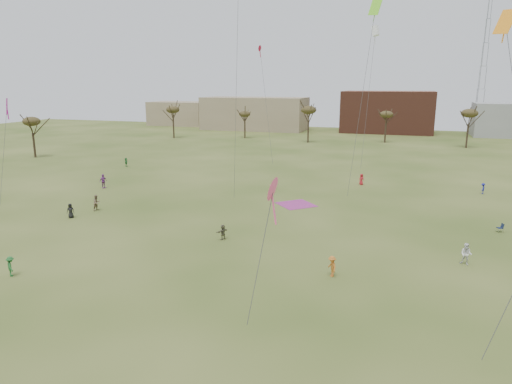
% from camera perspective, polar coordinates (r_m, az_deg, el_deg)
% --- Properties ---
extents(ground, '(260.00, 260.00, 0.00)m').
position_cam_1_polar(ground, '(29.01, -7.87, -15.98)').
color(ground, '#334A17').
rests_on(ground, ground).
extents(flyer_near_center, '(1.14, 1.06, 1.55)m').
position_cam_1_polar(flyer_near_center, '(39.35, -28.32, -8.19)').
color(flyer_near_center, '#21652A').
rests_on(flyer_near_center, ground).
extents(spectator_fore_b, '(0.86, 1.01, 1.84)m').
position_cam_1_polar(spectator_fore_b, '(55.16, -19.29, -1.27)').
color(spectator_fore_b, '#846C54').
rests_on(spectator_fore_b, ground).
extents(spectator_fore_c, '(0.96, 1.40, 1.45)m').
position_cam_1_polar(spectator_fore_c, '(42.66, -4.17, -5.01)').
color(spectator_fore_c, '#646047').
rests_on(spectator_fore_c, ground).
extents(flyer_mid_a, '(0.93, 0.80, 1.60)m').
position_cam_1_polar(flyer_mid_a, '(53.18, -22.17, -2.18)').
color(flyer_mid_a, black).
rests_on(flyer_mid_a, ground).
extents(flyer_mid_b, '(1.08, 1.20, 1.61)m').
position_cam_1_polar(flyer_mid_b, '(35.14, 9.47, -9.15)').
color(flyer_mid_b, orange).
rests_on(flyer_mid_b, ground).
extents(spectator_mid_d, '(0.79, 1.25, 1.98)m').
position_cam_1_polar(spectator_mid_d, '(66.69, -18.56, 1.30)').
color(spectator_mid_d, '#8C3F97').
rests_on(spectator_mid_d, ground).
extents(spectator_mid_e, '(1.06, 0.96, 1.79)m').
position_cam_1_polar(spectator_mid_e, '(40.42, 24.79, -7.07)').
color(spectator_mid_e, white).
rests_on(spectator_mid_e, ground).
extents(flyer_far_a, '(1.10, 1.41, 1.49)m').
position_cam_1_polar(flyer_far_a, '(83.29, -15.93, 3.61)').
color(flyer_far_a, '#297D3B').
rests_on(flyer_far_a, ground).
extents(flyer_far_b, '(0.93, 0.85, 1.59)m').
position_cam_1_polar(flyer_far_b, '(67.10, 13.04, 1.55)').
color(flyer_far_b, red).
rests_on(flyer_far_b, ground).
extents(flyer_far_c, '(0.77, 1.05, 1.45)m').
position_cam_1_polar(flyer_far_c, '(66.96, 26.49, 0.39)').
color(flyer_far_c, navy).
rests_on(flyer_far_c, ground).
extents(blanket_plum, '(5.52, 5.52, 0.03)m').
position_cam_1_polar(blanket_plum, '(55.02, 5.04, -1.57)').
color(blanket_plum, '#AA3488').
rests_on(blanket_plum, ground).
extents(camp_chair_right, '(0.67, 0.64, 0.87)m').
position_cam_1_polar(camp_chair_right, '(50.73, 28.17, -4.15)').
color(camp_chair_right, '#151F3B').
rests_on(camp_chair_right, ground).
extents(kites_aloft, '(71.15, 58.87, 26.02)m').
position_cam_1_polar(kites_aloft, '(56.91, 8.53, 18.95)').
color(kites_aloft, '#EEA319').
rests_on(kites_aloft, ground).
extents(tree_line, '(117.44, 49.32, 8.91)m').
position_cam_1_polar(tree_line, '(102.89, 10.59, 9.23)').
color(tree_line, '#3A2B1E').
rests_on(tree_line, ground).
extents(building_tan, '(32.00, 14.00, 10.00)m').
position_cam_1_polar(building_tan, '(145.47, -0.16, 9.79)').
color(building_tan, '#937F60').
rests_on(building_tan, ground).
extents(building_brick, '(26.00, 16.00, 12.00)m').
position_cam_1_polar(building_brick, '(142.89, 16.12, 9.61)').
color(building_brick, brown).
rests_on(building_brick, ground).
extents(building_tan_west, '(20.00, 12.00, 8.00)m').
position_cam_1_polar(building_tan_west, '(163.86, -9.48, 9.66)').
color(building_tan_west, '#937F60').
rests_on(building_tan_west, ground).
extents(radio_tower, '(1.51, 1.72, 41.00)m').
position_cam_1_polar(radio_tower, '(148.73, 26.51, 13.99)').
color(radio_tower, '#9EA3A8').
rests_on(radio_tower, ground).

